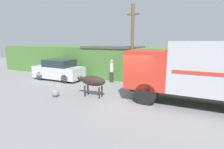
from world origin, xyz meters
The scene contains 9 objects.
ground_plane centered at (0.00, 0.00, 0.00)m, with size 60.00×60.00×0.00m, color gray.
hillside_embankment centered at (0.00, 6.99, 1.31)m, with size 32.00×6.41×2.62m.
building_backdrop centered at (-3.38, 5.05, 1.38)m, with size 4.97×2.70×2.72m.
cargo_truck centered at (3.50, 0.69, 1.79)m, with size 7.17×2.34×3.18m.
brown_cow centered at (-2.12, -0.36, 0.92)m, with size 1.87×0.58×1.23m.
parked_suv centered at (-7.03, 2.25, 0.81)m, with size 4.24×1.76×1.69m.
pedestrian_on_hill centered at (-2.66, 3.28, 1.01)m, with size 0.32×0.32×1.78m.
utility_pole centered at (-1.14, 3.58, 2.97)m, with size 0.90×0.24×5.73m.
roadside_rock centered at (-4.08, -1.32, 0.21)m, with size 0.42×0.42×0.42m.
Camera 1 is at (3.10, -8.67, 3.20)m, focal length 28.00 mm.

